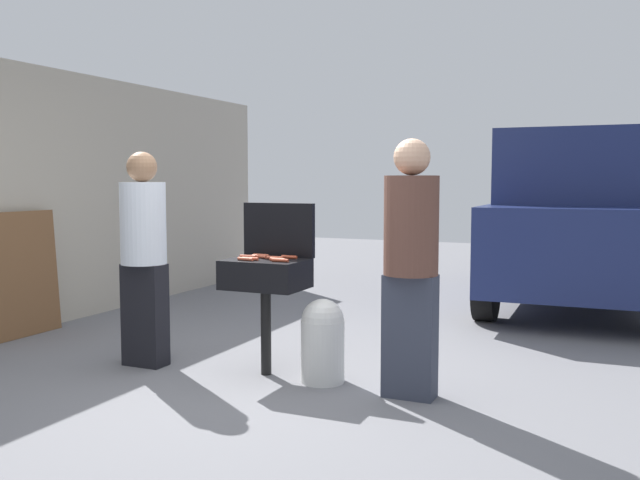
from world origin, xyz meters
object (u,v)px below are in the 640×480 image
(person_right, at_px, (411,259))
(leaning_board, at_px, (20,275))
(bbq_grill, at_px, (266,278))
(parked_minivan, at_px, (585,218))
(hot_dog_6, at_px, (280,260))
(hot_dog_8, at_px, (261,255))
(hot_dog_5, at_px, (289,257))
(hot_dog_0, at_px, (259,256))
(hot_dog_7, at_px, (275,258))
(hot_dog_3, at_px, (248,256))
(propane_tank, at_px, (323,339))
(person_left, at_px, (144,251))
(hot_dog_1, at_px, (245,259))
(hot_dog_4, at_px, (250,259))
(hot_dog_2, at_px, (277,260))

(person_right, distance_m, leaning_board, 3.92)
(bbq_grill, bearing_deg, parked_minivan, 64.45)
(hot_dog_6, height_order, hot_dog_8, same)
(parked_minivan, bearing_deg, hot_dog_5, 64.28)
(hot_dog_0, relative_size, parked_minivan, 0.03)
(hot_dog_5, height_order, hot_dog_7, same)
(hot_dog_3, bearing_deg, propane_tank, -3.45)
(hot_dog_7, distance_m, person_left, 1.09)
(leaning_board, bearing_deg, hot_dog_1, -6.88)
(hot_dog_4, distance_m, propane_tank, 0.80)
(hot_dog_4, bearing_deg, person_left, -176.29)
(hot_dog_5, relative_size, leaning_board, 0.11)
(hot_dog_2, xyz_separation_m, propane_tank, (0.34, 0.05, -0.58))
(bbq_grill, relative_size, hot_dog_6, 6.79)
(hot_dog_2, distance_m, hot_dog_3, 0.32)
(bbq_grill, bearing_deg, leaning_board, 176.06)
(hot_dog_8, bearing_deg, hot_dog_6, -38.86)
(hot_dog_4, bearing_deg, hot_dog_6, -0.80)
(bbq_grill, height_order, hot_dog_7, hot_dog_7)
(hot_dog_1, bearing_deg, propane_tank, 11.59)
(hot_dog_4, height_order, hot_dog_7, same)
(hot_dog_8, bearing_deg, hot_dog_7, -28.98)
(hot_dog_7, bearing_deg, hot_dog_0, 169.65)
(bbq_grill, relative_size, hot_dog_0, 6.79)
(hot_dog_5, distance_m, parked_minivan, 4.53)
(person_left, height_order, person_right, person_right)
(hot_dog_7, height_order, leaning_board, leaning_board)
(propane_tank, height_order, leaning_board, leaning_board)
(hot_dog_8, xyz_separation_m, parked_minivan, (2.14, 4.11, 0.13))
(hot_dog_6, distance_m, person_right, 0.99)
(hot_dog_4, height_order, hot_dog_5, same)
(propane_tank, relative_size, parked_minivan, 0.14)
(hot_dog_7, relative_size, parked_minivan, 0.03)
(hot_dog_4, bearing_deg, leaning_board, 173.86)
(person_left, bearing_deg, hot_dog_3, 17.88)
(hot_dog_2, relative_size, hot_dog_8, 1.00)
(hot_dog_5, bearing_deg, hot_dog_6, -80.08)
(hot_dog_0, distance_m, hot_dog_6, 0.31)
(hot_dog_8, distance_m, person_right, 1.29)
(hot_dog_2, bearing_deg, parked_minivan, 66.25)
(bbq_grill, relative_size, hot_dog_3, 6.79)
(hot_dog_0, xyz_separation_m, hot_dog_4, (0.01, -0.16, 0.00))
(hot_dog_7, bearing_deg, bbq_grill, -149.75)
(hot_dog_5, xyz_separation_m, leaning_board, (-2.86, 0.06, -0.30))
(hot_dog_2, xyz_separation_m, hot_dog_4, (-0.21, -0.04, 0.00))
(hot_dog_3, xyz_separation_m, hot_dog_6, (0.34, -0.13, 0.00))
(leaning_board, bearing_deg, parked_minivan, 40.42)
(hot_dog_1, relative_size, hot_dog_2, 1.00)
(hot_dog_6, xyz_separation_m, hot_dog_7, (-0.12, 0.14, 0.00))
(hot_dog_2, height_order, hot_dog_7, same)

